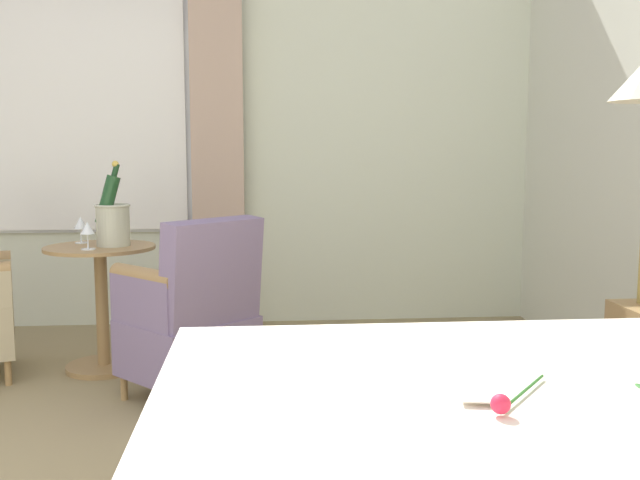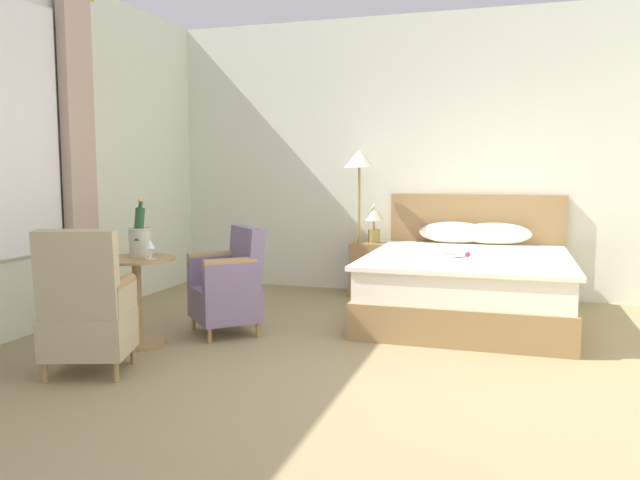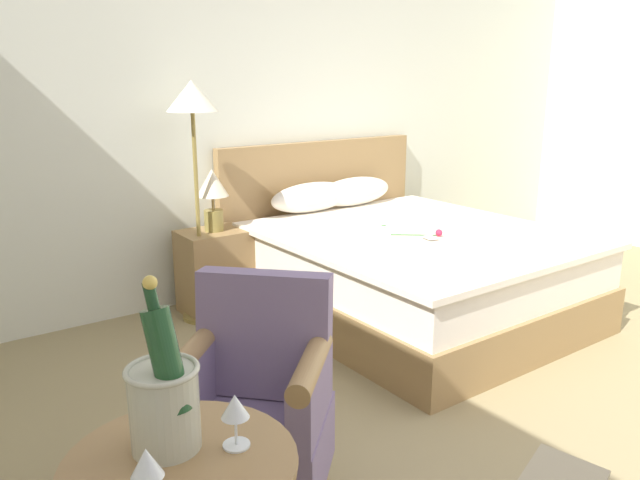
# 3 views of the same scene
# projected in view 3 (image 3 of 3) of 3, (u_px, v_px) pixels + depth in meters

# --- Properties ---
(wall_headboard_side) EXTENTS (6.81, 0.12, 3.15)m
(wall_headboard_side) POSITION_uv_depth(u_px,v_px,m) (289.00, 88.00, 4.96)
(wall_headboard_side) COLOR silver
(wall_headboard_side) RESTS_ON ground
(bed) EXTENTS (1.89, 2.25, 1.15)m
(bed) POSITION_uv_depth(u_px,v_px,m) (404.00, 266.00, 4.50)
(bed) COLOR #9A7748
(bed) RESTS_ON ground
(nightstand) EXTENTS (0.52, 0.36, 0.60)m
(nightstand) POSITION_uv_depth(u_px,v_px,m) (216.00, 271.00, 4.51)
(nightstand) COLOR #9A7748
(nightstand) RESTS_ON ground
(bedside_lamp) EXTENTS (0.23, 0.23, 0.44)m
(bedside_lamp) POSITION_uv_depth(u_px,v_px,m) (212.00, 191.00, 4.36)
(bedside_lamp) COLOR olive
(bedside_lamp) RESTS_ON nightstand
(floor_lamp_brass) EXTENTS (0.34, 0.34, 1.64)m
(floor_lamp_brass) POSITION_uv_depth(u_px,v_px,m) (193.00, 122.00, 4.09)
(floor_lamp_brass) COLOR olive
(floor_lamp_brass) RESTS_ON ground
(champagne_bucket) EXTENTS (0.20, 0.20, 0.48)m
(champagne_bucket) POSITION_uv_depth(u_px,v_px,m) (164.00, 396.00, 1.63)
(champagne_bucket) COLOR #B7B9A1
(champagne_bucket) RESTS_ON side_table_round
(wine_glass_near_bucket) EXTENTS (0.08, 0.08, 0.16)m
(wine_glass_near_bucket) POSITION_uv_depth(u_px,v_px,m) (147.00, 466.00, 1.40)
(wine_glass_near_bucket) COLOR white
(wine_glass_near_bucket) RESTS_ON side_table_round
(wine_glass_near_edge) EXTENTS (0.08, 0.08, 0.15)m
(wine_glass_near_edge) POSITION_uv_depth(u_px,v_px,m) (235.00, 409.00, 1.64)
(wine_glass_near_edge) COLOR white
(wine_glass_near_edge) RESTS_ON side_table_round
(armchair_by_window) EXTENTS (0.77, 0.77, 0.92)m
(armchair_by_window) POSITION_uv_depth(u_px,v_px,m) (255.00, 408.00, 2.43)
(armchair_by_window) COLOR #9A7748
(armchair_by_window) RESTS_ON ground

